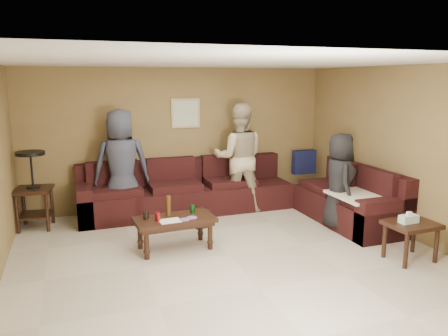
# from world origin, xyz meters

# --- Properties ---
(room) EXTENTS (5.60, 5.50, 2.50)m
(room) POSITION_xyz_m (0.00, 0.00, 1.66)
(room) COLOR #BEB4A1
(room) RESTS_ON ground
(sectional_sofa) EXTENTS (4.65, 2.90, 0.97)m
(sectional_sofa) POSITION_xyz_m (0.81, 1.52, 0.33)
(sectional_sofa) COLOR black
(sectional_sofa) RESTS_ON ground
(coffee_table) EXTENTS (1.10, 0.60, 0.73)m
(coffee_table) POSITION_xyz_m (-0.62, 0.44, 0.38)
(coffee_table) COLOR black
(coffee_table) RESTS_ON ground
(end_table_left) EXTENTS (0.60, 0.60, 1.22)m
(end_table_left) POSITION_xyz_m (-2.46, 2.02, 0.64)
(end_table_left) COLOR black
(end_table_left) RESTS_ON ground
(side_table_right) EXTENTS (0.63, 0.52, 0.65)m
(side_table_right) POSITION_xyz_m (2.14, -0.94, 0.43)
(side_table_right) COLOR black
(side_table_right) RESTS_ON ground
(waste_bin) EXTENTS (0.30, 0.30, 0.28)m
(waste_bin) POSITION_xyz_m (-0.03, 1.21, 0.14)
(waste_bin) COLOR black
(waste_bin) RESTS_ON ground
(wall_art) EXTENTS (0.52, 0.04, 0.52)m
(wall_art) POSITION_xyz_m (0.10, 2.48, 1.70)
(wall_art) COLOR tan
(wall_art) RESTS_ON ground
(person_left) EXTENTS (0.92, 0.62, 1.84)m
(person_left) POSITION_xyz_m (-1.11, 2.01, 0.92)
(person_left) COLOR #313444
(person_left) RESTS_ON ground
(person_middle) EXTENTS (1.09, 0.96, 1.89)m
(person_middle) POSITION_xyz_m (0.90, 1.90, 0.95)
(person_middle) COLOR tan
(person_middle) RESTS_ON ground
(person_right) EXTENTS (0.66, 0.83, 1.50)m
(person_right) POSITION_xyz_m (2.00, 0.45, 0.75)
(person_right) COLOR black
(person_right) RESTS_ON ground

